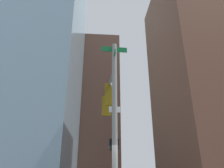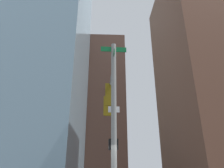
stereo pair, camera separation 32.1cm
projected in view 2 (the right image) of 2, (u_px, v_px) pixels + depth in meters
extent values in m
cylinder|color=gray|center=(114.00, 120.00, 8.28)|extent=(0.21, 0.21, 6.90)
cylinder|color=gray|center=(110.00, 89.00, 11.44)|extent=(0.31, 4.96, 0.12)
cylinder|color=gray|center=(112.00, 86.00, 9.81)|extent=(0.12, 1.04, 0.75)
cube|color=#0F6B33|center=(114.00, 49.00, 9.54)|extent=(1.14, 0.07, 0.24)
cube|color=#0F6B33|center=(114.00, 55.00, 9.42)|extent=(0.06, 0.71, 0.24)
cube|color=white|center=(114.00, 109.00, 8.45)|extent=(0.45, 0.05, 0.24)
cube|color=gold|center=(110.00, 96.00, 10.70)|extent=(0.35, 0.35, 1.00)
cube|color=#775E0F|center=(111.00, 94.00, 10.52)|extent=(0.55, 0.06, 1.16)
sphere|color=#470A07|center=(110.00, 91.00, 11.00)|extent=(0.20, 0.20, 0.20)
cylinder|color=gold|center=(110.00, 90.00, 11.10)|extent=(0.23, 0.05, 0.23)
sphere|color=#4C330A|center=(110.00, 97.00, 10.88)|extent=(0.20, 0.20, 0.20)
cylinder|color=gold|center=(110.00, 96.00, 10.98)|extent=(0.23, 0.05, 0.23)
sphere|color=green|center=(110.00, 103.00, 10.77)|extent=(0.20, 0.20, 0.20)
cylinder|color=gold|center=(110.00, 101.00, 10.86)|extent=(0.23, 0.05, 0.23)
cube|color=gold|center=(108.00, 107.00, 12.44)|extent=(0.35, 0.35, 1.00)
cube|color=#775E0F|center=(108.00, 106.00, 12.27)|extent=(0.55, 0.06, 1.16)
sphere|color=#470A07|center=(108.00, 103.00, 12.75)|extent=(0.20, 0.20, 0.20)
cylinder|color=gold|center=(108.00, 102.00, 12.85)|extent=(0.23, 0.05, 0.23)
sphere|color=#F29E0C|center=(108.00, 108.00, 12.63)|extent=(0.20, 0.20, 0.20)
cylinder|color=gold|center=(108.00, 107.00, 12.73)|extent=(0.23, 0.05, 0.23)
sphere|color=#0A3819|center=(108.00, 113.00, 12.51)|extent=(0.20, 0.20, 0.20)
cylinder|color=gold|center=(108.00, 112.00, 12.61)|extent=(0.23, 0.05, 0.23)
cube|color=black|center=(113.00, 144.00, 8.16)|extent=(0.37, 0.27, 0.40)
cube|color=#EA5914|center=(113.00, 145.00, 8.29)|extent=(0.25, 0.03, 0.28)
cube|color=#4C3328|center=(21.00, 114.00, 56.51)|extent=(23.47, 14.43, 33.02)
cube|color=#8CB2C6|center=(29.00, 1.00, 52.61)|extent=(28.78, 27.70, 81.96)
cube|color=brown|center=(96.00, 108.00, 66.59)|extent=(17.13, 18.45, 41.87)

